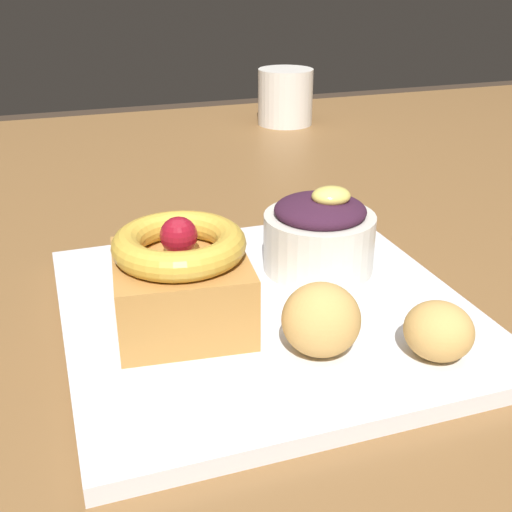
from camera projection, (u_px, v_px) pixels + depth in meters
dining_table at (279, 293)px, 0.66m from camera, size 1.54×1.04×0.73m
front_plate at (265, 311)px, 0.46m from camera, size 0.27×0.27×0.01m
cake_slice at (181, 278)px, 0.42m from camera, size 0.09×0.10×0.08m
berry_ramekin at (319, 234)px, 0.49m from camera, size 0.08×0.08×0.07m
fritter_front at (432, 332)px, 0.39m from camera, size 0.04×0.04×0.04m
fritter_middle at (321, 320)px, 0.39m from camera, size 0.05×0.05×0.05m
coffee_mug at (285, 97)px, 0.97m from camera, size 0.08×0.08×0.08m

